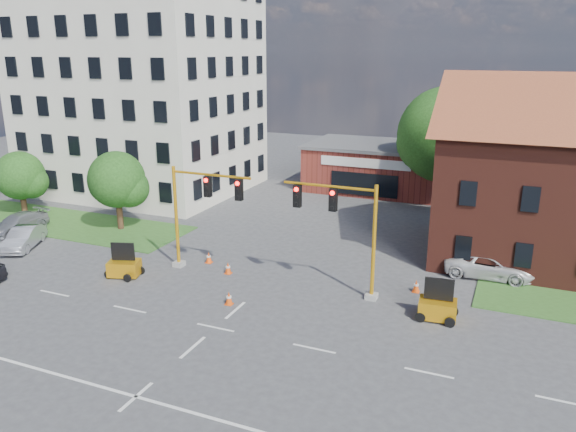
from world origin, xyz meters
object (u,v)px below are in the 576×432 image
Objects in this scene: pickup_white at (490,265)px; signal_mast_east at (344,225)px; trailer_east at (438,307)px; trailer_west at (124,266)px; signal_mast_west at (199,207)px.

signal_mast_east is at bearing 127.42° from pickup_white.
trailer_east is (5.19, -0.99, -3.28)m from signal_mast_east.
signal_mast_east is 1.23× the size of pickup_white.
signal_mast_west is at bearing 16.85° from trailer_west.
trailer_east is at bearing -10.83° from signal_mast_east.
trailer_east is at bearing -13.22° from trailer_west.
pickup_white is at bearing 19.53° from signal_mast_west.
trailer_east reaches higher than pickup_white.
trailer_west reaches higher than pickup_white.
trailer_west is (-3.65, -2.58, -3.30)m from signal_mast_west.
trailer_east is at bearing -4.09° from signal_mast_west.
signal_mast_west is 17.12m from pickup_white.
signal_mast_west is at bearing 180.00° from signal_mast_east.
signal_mast_west reaches higher than trailer_west.
signal_mast_east is (8.71, 0.00, 0.00)m from signal_mast_west.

